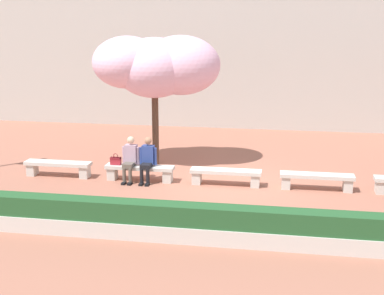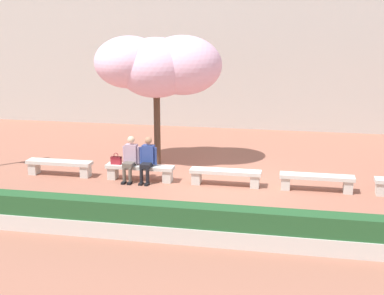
# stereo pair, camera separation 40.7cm
# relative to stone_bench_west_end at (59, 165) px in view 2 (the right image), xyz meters

# --- Properties ---
(ground_plane) EXTENTS (100.00, 100.00, 0.00)m
(ground_plane) POSITION_rel_stone_bench_west_end_xyz_m (4.99, 0.00, -0.31)
(ground_plane) COLOR #9E604C
(building_facade) EXTENTS (28.00, 4.00, 7.72)m
(building_facade) POSITION_rel_stone_bench_west_end_xyz_m (4.99, 9.94, 3.55)
(building_facade) COLOR #B7B2A8
(building_facade) RESTS_ON ground
(stone_bench_west_end) EXTENTS (1.99, 0.43, 0.45)m
(stone_bench_west_end) POSITION_rel_stone_bench_west_end_xyz_m (0.00, 0.00, 0.00)
(stone_bench_west_end) COLOR beige
(stone_bench_west_end) RESTS_ON ground
(stone_bench_near_west) EXTENTS (1.99, 0.43, 0.45)m
(stone_bench_near_west) POSITION_rel_stone_bench_west_end_xyz_m (2.49, 0.00, 0.00)
(stone_bench_near_west) COLOR beige
(stone_bench_near_west) RESTS_ON ground
(stone_bench_center) EXTENTS (1.99, 0.43, 0.45)m
(stone_bench_center) POSITION_rel_stone_bench_west_end_xyz_m (4.99, 0.00, 0.00)
(stone_bench_center) COLOR beige
(stone_bench_center) RESTS_ON ground
(stone_bench_near_east) EXTENTS (1.99, 0.43, 0.45)m
(stone_bench_near_east) POSITION_rel_stone_bench_west_end_xyz_m (7.48, 0.00, 0.00)
(stone_bench_near_east) COLOR beige
(stone_bench_near_east) RESTS_ON ground
(person_seated_left) EXTENTS (0.51, 0.69, 1.29)m
(person_seated_left) POSITION_rel_stone_bench_west_end_xyz_m (2.24, -0.05, 0.39)
(person_seated_left) COLOR black
(person_seated_left) RESTS_ON ground
(person_seated_right) EXTENTS (0.51, 0.69, 1.29)m
(person_seated_right) POSITION_rel_stone_bench_west_end_xyz_m (2.75, -0.05, 0.39)
(person_seated_right) COLOR black
(person_seated_right) RESTS_ON ground
(handbag) EXTENTS (0.30, 0.15, 0.34)m
(handbag) POSITION_rel_stone_bench_west_end_xyz_m (1.79, -0.02, 0.27)
(handbag) COLOR #A3232D
(handbag) RESTS_ON stone_bench_near_west
(cherry_tree_main) EXTENTS (3.91, 2.64, 4.08)m
(cherry_tree_main) POSITION_rel_stone_bench_west_end_xyz_m (2.59, 1.86, 2.84)
(cherry_tree_main) COLOR #513828
(cherry_tree_main) RESTS_ON ground
(planter_hedge_foreground) EXTENTS (16.57, 0.50, 0.80)m
(planter_hedge_foreground) POSITION_rel_stone_bench_west_end_xyz_m (4.99, -3.97, 0.08)
(planter_hedge_foreground) COLOR beige
(planter_hedge_foreground) RESTS_ON ground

